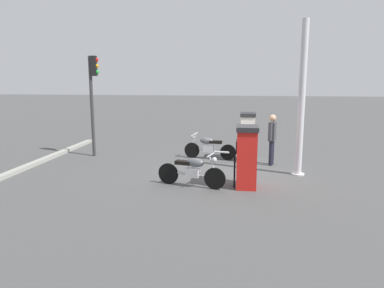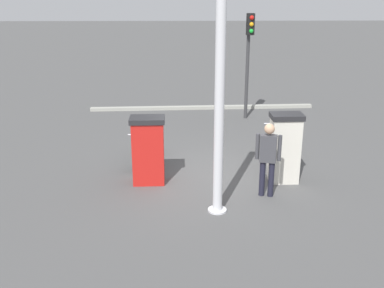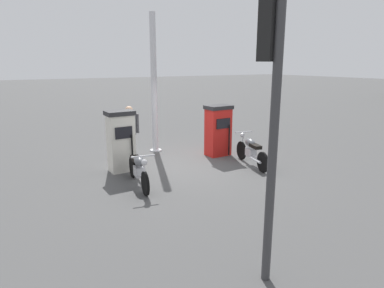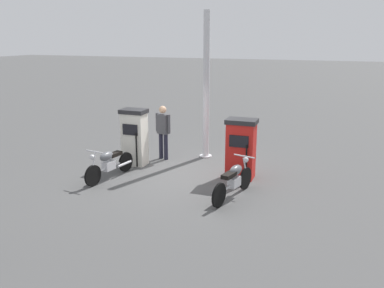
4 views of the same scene
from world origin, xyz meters
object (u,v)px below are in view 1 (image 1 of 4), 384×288
canopy_support_pole (302,102)px  roadside_traffic_light (93,88)px  fuel_pump_near (247,136)px  fuel_pump_far (247,156)px  motorcycle_near_pump (209,147)px  motorcycle_far_pump (192,170)px  attendant_person (272,136)px

canopy_support_pole → roadside_traffic_light: bearing=-12.7°
fuel_pump_near → fuel_pump_far: size_ratio=1.04×
canopy_support_pole → motorcycle_near_pump: bearing=-31.3°
motorcycle_far_pump → fuel_pump_far: bearing=-172.2°
fuel_pump_far → motorcycle_far_pump: fuel_pump_far is taller
motorcycle_far_pump → attendant_person: bearing=-127.7°
fuel_pump_far → motorcycle_near_pump: size_ratio=0.86×
motorcycle_near_pump → motorcycle_far_pump: bearing=89.2°
motorcycle_near_pump → attendant_person: size_ratio=1.12×
fuel_pump_far → motorcycle_far_pump: size_ratio=0.87×
motorcycle_far_pump → canopy_support_pole: canopy_support_pole is taller
roadside_traffic_light → fuel_pump_near: bearing=-178.9°
motorcycle_near_pump → fuel_pump_far: bearing=112.5°
roadside_traffic_light → motorcycle_far_pump: bearing=141.5°
fuel_pump_far → canopy_support_pole: bearing=-135.1°
attendant_person → canopy_support_pole: 1.83m
attendant_person → roadside_traffic_light: bearing=-4.0°
fuel_pump_near → fuel_pump_far: bearing=90.0°
motorcycle_near_pump → motorcycle_far_pump: (0.05, 3.51, 0.02)m
fuel_pump_far → motorcycle_near_pump: 3.61m
attendant_person → canopy_support_pole: bearing=121.8°
motorcycle_far_pump → attendant_person: size_ratio=1.11×
fuel_pump_far → canopy_support_pole: (-1.55, -1.54, 1.36)m
fuel_pump_far → roadside_traffic_light: size_ratio=0.44×
canopy_support_pole → motorcycle_far_pump: bearing=30.3°
canopy_support_pole → fuel_pump_near: bearing=-48.2°
motorcycle_near_pump → canopy_support_pole: (-2.92, 1.77, 1.75)m
fuel_pump_far → canopy_support_pole: size_ratio=0.36×
fuel_pump_near → canopy_support_pole: canopy_support_pole is taller
fuel_pump_near → attendant_person: bearing=145.7°
motorcycle_far_pump → canopy_support_pole: (-2.97, -1.74, 1.74)m
fuel_pump_far → roadside_traffic_light: (5.66, -3.17, 1.70)m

